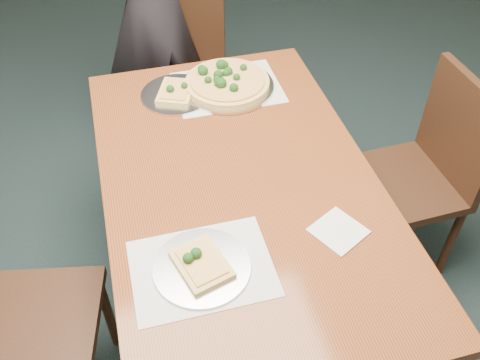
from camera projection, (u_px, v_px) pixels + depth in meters
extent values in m
plane|color=black|center=(209.00, 342.00, 2.17)|extent=(8.00, 8.00, 0.00)
cube|color=#602B13|center=(240.00, 185.00, 1.79)|extent=(0.90, 1.50, 0.04)
cylinder|color=black|center=(120.00, 156.00, 2.46)|extent=(0.07, 0.07, 0.70)
cylinder|color=black|center=(281.00, 128.00, 2.60)|extent=(0.07, 0.07, 0.70)
cube|color=black|center=(181.00, 87.00, 2.68)|extent=(0.53, 0.53, 0.04)
cylinder|color=black|center=(146.00, 145.00, 2.73)|extent=(0.04, 0.04, 0.43)
cylinder|color=black|center=(156.00, 103.00, 2.98)|extent=(0.04, 0.04, 0.43)
cylinder|color=black|center=(216.00, 147.00, 2.72)|extent=(0.04, 0.04, 0.43)
cylinder|color=black|center=(221.00, 104.00, 2.97)|extent=(0.04, 0.04, 0.43)
cube|color=black|center=(182.00, 25.00, 2.65)|extent=(0.41, 0.16, 0.44)
cube|color=black|center=(33.00, 325.00, 1.73)|extent=(0.50, 0.50, 0.04)
cylinder|color=black|center=(108.00, 313.00, 2.03)|extent=(0.04, 0.04, 0.43)
cylinder|color=black|center=(12.00, 318.00, 2.01)|extent=(0.04, 0.04, 0.43)
cube|color=black|center=(403.00, 184.00, 2.19)|extent=(0.43, 0.43, 0.04)
cylinder|color=black|center=(337.00, 202.00, 2.44)|extent=(0.04, 0.04, 0.43)
cylinder|color=black|center=(407.00, 186.00, 2.51)|extent=(0.04, 0.04, 0.43)
cylinder|color=black|center=(373.00, 263.00, 2.19)|extent=(0.04, 0.04, 0.43)
cylinder|color=black|center=(450.00, 243.00, 2.27)|extent=(0.04, 0.04, 0.43)
cube|color=black|center=(460.00, 130.00, 2.06)|extent=(0.05, 0.42, 0.44)
imported|color=black|center=(153.00, 13.00, 2.54)|extent=(0.66, 0.53, 1.56)
cube|color=white|center=(227.00, 87.00, 2.16)|extent=(0.42, 0.32, 0.00)
cube|color=white|center=(202.00, 268.00, 1.52)|extent=(0.40, 0.30, 0.00)
cylinder|color=silver|center=(227.00, 86.00, 2.15)|extent=(0.37, 0.37, 0.01)
cylinder|color=#D7AA52|center=(227.00, 83.00, 2.14)|extent=(0.34, 0.34, 0.02)
cylinder|color=#F8E881|center=(227.00, 80.00, 2.13)|extent=(0.30, 0.30, 0.01)
sphere|color=#143A12|center=(234.00, 88.00, 2.07)|extent=(0.04, 0.04, 0.04)
sphere|color=#143A12|center=(228.00, 71.00, 2.15)|extent=(0.04, 0.04, 0.04)
sphere|color=#143A12|center=(218.00, 75.00, 2.13)|extent=(0.04, 0.04, 0.04)
sphere|color=#143A12|center=(221.00, 83.00, 2.09)|extent=(0.04, 0.04, 0.04)
sphere|color=#143A12|center=(208.00, 80.00, 2.11)|extent=(0.03, 0.03, 0.03)
sphere|color=#143A12|center=(217.00, 80.00, 2.11)|extent=(0.03, 0.03, 0.03)
sphere|color=#143A12|center=(219.00, 83.00, 2.09)|extent=(0.04, 0.04, 0.04)
sphere|color=#143A12|center=(222.00, 64.00, 2.19)|extent=(0.04, 0.04, 0.04)
sphere|color=#143A12|center=(225.00, 65.00, 2.19)|extent=(0.03, 0.03, 0.03)
sphere|color=#143A12|center=(237.00, 77.00, 2.12)|extent=(0.03, 0.03, 0.03)
sphere|color=#143A12|center=(203.00, 71.00, 2.15)|extent=(0.04, 0.04, 0.04)
sphere|color=#143A12|center=(221.00, 65.00, 2.18)|extent=(0.04, 0.04, 0.04)
sphere|color=#143A12|center=(243.00, 67.00, 2.17)|extent=(0.03, 0.03, 0.03)
sphere|color=#143A12|center=(202.00, 69.00, 2.17)|extent=(0.03, 0.03, 0.03)
sphere|color=#143A12|center=(226.00, 73.00, 2.15)|extent=(0.03, 0.03, 0.03)
cylinder|color=silver|center=(202.00, 267.00, 1.52)|extent=(0.28, 0.28, 0.01)
cube|color=#D7AA52|center=(202.00, 264.00, 1.51)|extent=(0.17, 0.20, 0.02)
cube|color=#F8E881|center=(201.00, 262.00, 1.50)|extent=(0.14, 0.16, 0.01)
sphere|color=#143A12|center=(188.00, 258.00, 1.49)|extent=(0.03, 0.03, 0.03)
sphere|color=#143A12|center=(196.00, 253.00, 1.50)|extent=(0.03, 0.03, 0.03)
cylinder|color=silver|center=(176.00, 94.00, 2.12)|extent=(0.28, 0.28, 0.01)
cube|color=#D7AA52|center=(176.00, 92.00, 2.11)|extent=(0.18, 0.21, 0.02)
cube|color=#F8E881|center=(176.00, 89.00, 2.10)|extent=(0.15, 0.17, 0.01)
sphere|color=#143A12|center=(170.00, 89.00, 2.08)|extent=(0.03, 0.03, 0.03)
sphere|color=#143A12|center=(184.00, 86.00, 2.10)|extent=(0.03, 0.03, 0.03)
cube|color=white|center=(338.00, 231.00, 1.62)|extent=(0.19, 0.19, 0.01)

